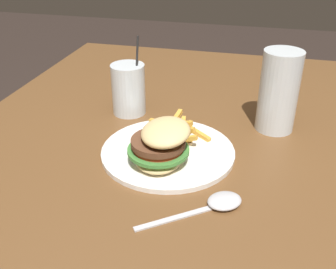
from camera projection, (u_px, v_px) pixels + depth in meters
dining_table at (178, 198)px, 0.81m from camera, size 1.44×1.03×0.70m
meal_plate_near at (165, 147)px, 0.76m from camera, size 0.27×0.27×0.10m
beer_glass at (279, 92)px, 0.85m from camera, size 0.08×0.08×0.18m
juice_glass at (129, 91)px, 0.94m from camera, size 0.08×0.08×0.19m
spoon at (221, 202)px, 0.65m from camera, size 0.14×0.17×0.02m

